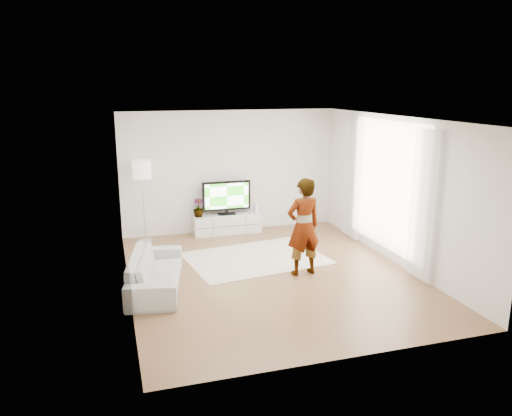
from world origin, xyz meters
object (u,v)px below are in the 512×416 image
object	(u,v)px
media_console	(227,224)
sofa	(156,271)
television	(227,196)
floor_lamp	(142,173)
rug	(256,258)
player	(303,227)

from	to	relation	value
media_console	sofa	world-z (taller)	sofa
media_console	television	size ratio (longest dim) A/B	1.40
sofa	floor_lamp	distance (m)	2.98
television	rug	distance (m)	2.08
rug	player	bearing A→B (deg)	-61.40
media_console	sofa	distance (m)	3.38
player	television	bearing A→B (deg)	-84.10
media_console	rug	distance (m)	1.89
floor_lamp	sofa	bearing A→B (deg)	-90.93
media_console	rug	bearing A→B (deg)	-86.16
television	rug	size ratio (longest dim) A/B	0.43
media_console	player	distance (m)	3.08
sofa	television	bearing A→B (deg)	-23.37
player	sofa	size ratio (longest dim) A/B	0.86
rug	floor_lamp	xyz separation A→B (m)	(-1.99, 1.80, 1.51)
sofa	rug	bearing A→B (deg)	-54.91
television	floor_lamp	xyz separation A→B (m)	(-1.87, -0.09, 0.65)
player	floor_lamp	distance (m)	3.89
rug	floor_lamp	world-z (taller)	floor_lamp
media_console	television	distance (m)	0.64
player	sofa	distance (m)	2.68
sofa	media_console	bearing A→B (deg)	-23.63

